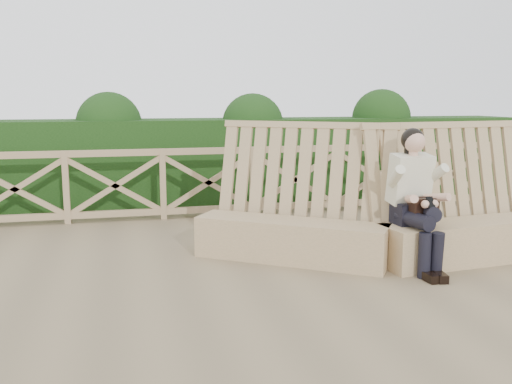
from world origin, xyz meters
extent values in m
plane|color=brown|center=(0.00, 0.00, 0.00)|extent=(60.00, 60.00, 0.00)
cube|color=#8D7751|center=(0.56, 0.85, 0.24)|extent=(2.11, 1.68, 0.48)
cube|color=#8D7751|center=(0.71, 1.07, 0.81)|extent=(2.09, 1.64, 1.59)
cube|color=#8D7751|center=(2.58, 0.33, 0.24)|extent=(2.27, 0.74, 0.48)
cube|color=#8D7751|center=(2.55, 0.60, 0.81)|extent=(2.26, 0.69, 1.59)
cube|color=black|center=(1.81, 0.36, 0.60)|extent=(0.41, 0.30, 0.24)
cube|color=beige|center=(1.81, 0.42, 0.98)|extent=(0.46, 0.34, 0.58)
sphere|color=tan|center=(1.81, 0.36, 1.40)|extent=(0.24, 0.24, 0.23)
sphere|color=black|center=(1.81, 0.40, 1.42)|extent=(0.27, 0.27, 0.25)
cylinder|color=black|center=(1.72, 0.13, 0.58)|extent=(0.19, 0.52, 0.17)
cylinder|color=black|center=(1.90, 0.15, 0.65)|extent=(0.19, 0.52, 0.18)
cylinder|color=black|center=(1.72, -0.12, 0.24)|extent=(0.14, 0.14, 0.48)
cylinder|color=black|center=(1.86, -0.14, 0.24)|extent=(0.14, 0.14, 0.48)
cube|color=black|center=(1.73, -0.22, 0.04)|extent=(0.11, 0.27, 0.09)
cube|color=black|center=(1.84, -0.24, 0.04)|extent=(0.11, 0.27, 0.09)
cube|color=black|center=(1.84, 0.16, 0.71)|extent=(0.30, 0.18, 0.20)
cube|color=black|center=(1.83, -0.01, 0.78)|extent=(0.08, 0.10, 0.13)
cube|color=#927655|center=(0.00, 3.50, 1.05)|extent=(10.10, 0.07, 0.10)
cube|color=#927655|center=(0.00, 3.50, 0.12)|extent=(10.10, 0.07, 0.10)
cube|color=black|center=(0.00, 4.70, 0.75)|extent=(12.00, 1.20, 1.50)
camera|label=1|loc=(-1.34, -5.32, 1.88)|focal=40.00mm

